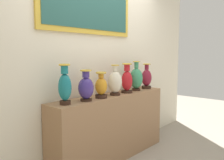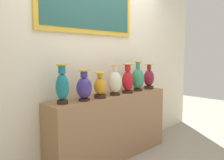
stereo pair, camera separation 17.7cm
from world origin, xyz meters
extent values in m
plane|color=gray|center=(0.00, 0.00, 0.00)|extent=(10.61, 10.61, 0.00)
cube|color=#99704C|center=(0.00, 0.00, 0.44)|extent=(1.91, 0.36, 0.88)
cube|color=beige|center=(0.00, 0.24, 1.45)|extent=(4.61, 0.10, 2.90)
cube|color=gold|center=(-0.23, 0.17, 2.07)|extent=(1.54, 0.03, 0.79)
cube|color=#285750|center=(-0.23, 0.15, 2.07)|extent=(1.42, 0.01, 0.67)
cylinder|color=#382319|center=(-0.79, -0.03, 0.90)|extent=(0.12, 0.12, 0.04)
ellipsoid|color=#19727A|center=(-0.79, -0.03, 1.07)|extent=(0.14, 0.14, 0.29)
cylinder|color=#19727A|center=(-0.79, -0.03, 1.26)|extent=(0.08, 0.08, 0.10)
torus|color=gold|center=(-0.79, -0.03, 1.31)|extent=(0.12, 0.12, 0.02)
cylinder|color=#382319|center=(-0.52, -0.06, 0.89)|extent=(0.13, 0.13, 0.03)
ellipsoid|color=#3F2D7F|center=(-0.52, -0.06, 1.03)|extent=(0.18, 0.18, 0.25)
cylinder|color=#3F2D7F|center=(-0.52, -0.06, 1.19)|extent=(0.08, 0.08, 0.08)
torus|color=gold|center=(-0.52, -0.06, 1.23)|extent=(0.13, 0.13, 0.02)
cylinder|color=#382319|center=(-0.27, -0.06, 0.90)|extent=(0.15, 0.15, 0.04)
ellipsoid|color=orange|center=(-0.27, -0.06, 1.03)|extent=(0.15, 0.15, 0.21)
cylinder|color=orange|center=(-0.27, -0.06, 1.16)|extent=(0.07, 0.07, 0.06)
torus|color=gold|center=(-0.27, -0.06, 1.19)|extent=(0.13, 0.13, 0.02)
cylinder|color=#382319|center=(0.00, -0.05, 0.90)|extent=(0.13, 0.13, 0.03)
ellipsoid|color=beige|center=(0.00, -0.05, 1.05)|extent=(0.18, 0.18, 0.28)
cylinder|color=beige|center=(0.00, -0.05, 1.23)|extent=(0.06, 0.06, 0.08)
torus|color=gold|center=(0.00, -0.05, 1.27)|extent=(0.11, 0.11, 0.01)
cylinder|color=#382319|center=(0.26, -0.05, 0.89)|extent=(0.16, 0.16, 0.03)
ellipsoid|color=red|center=(0.26, -0.05, 1.05)|extent=(0.15, 0.15, 0.27)
cylinder|color=red|center=(0.26, -0.05, 1.23)|extent=(0.08, 0.08, 0.10)
torus|color=gold|center=(0.26, -0.05, 1.28)|extent=(0.14, 0.14, 0.02)
cylinder|color=#382319|center=(0.52, -0.02, 0.90)|extent=(0.12, 0.12, 0.03)
ellipsoid|color=#388C60|center=(0.52, -0.02, 1.06)|extent=(0.19, 0.19, 0.30)
cylinder|color=#388C60|center=(0.52, -0.02, 1.26)|extent=(0.06, 0.06, 0.10)
torus|color=gold|center=(0.52, -0.02, 1.31)|extent=(0.11, 0.11, 0.01)
cylinder|color=#382319|center=(0.80, -0.02, 0.90)|extent=(0.15, 0.15, 0.04)
ellipsoid|color=maroon|center=(0.80, -0.02, 1.05)|extent=(0.16, 0.16, 0.26)
cylinder|color=maroon|center=(0.80, -0.02, 1.22)|extent=(0.06, 0.06, 0.09)
torus|color=gold|center=(0.80, -0.02, 1.26)|extent=(0.12, 0.12, 0.02)
camera|label=1|loc=(-2.36, -2.07, 1.42)|focal=38.39mm
camera|label=2|loc=(-2.24, -2.20, 1.42)|focal=38.39mm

